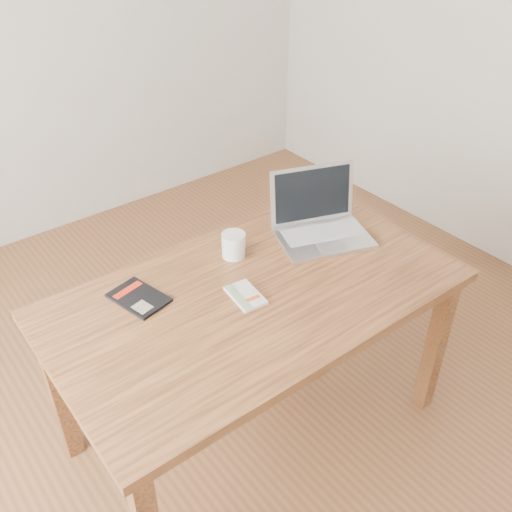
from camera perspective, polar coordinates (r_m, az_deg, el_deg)
room at (r=1.75m, az=-4.97°, el=11.98°), size 4.04×4.04×2.70m
desk at (r=2.12m, az=-0.06°, el=-5.41°), size 1.49×0.86×0.75m
white_guidebook at (r=2.03m, az=-1.06°, el=-3.98°), size 0.11×0.17×0.01m
black_guidebook at (r=2.07m, az=-11.66°, el=-4.11°), size 0.18×0.23×0.01m
laptop at (r=2.36m, az=6.39°, el=3.40°), size 0.45×0.40×0.26m
coffee_mug at (r=2.22m, az=-2.22°, el=1.19°), size 0.13×0.09×0.10m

